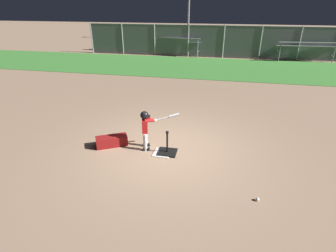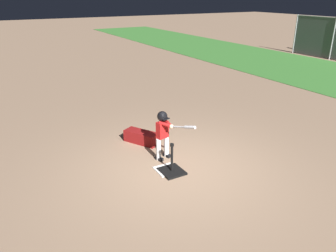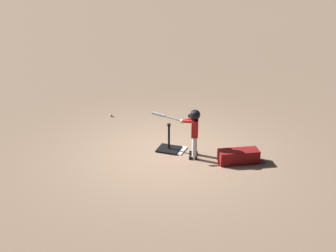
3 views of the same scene
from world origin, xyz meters
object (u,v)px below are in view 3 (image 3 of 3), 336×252
batting_tee (169,147)px  baseball (111,115)px  batter_child (193,128)px  equipment_bag (239,156)px

batting_tee → baseball: batting_tee is taller
baseball → batter_child: bearing=149.8°
batting_tee → batter_child: 0.86m
batter_child → equipment_bag: size_ratio=1.28×
baseball → equipment_bag: bearing=157.7°
batter_child → baseball: bearing=-30.2°
batter_child → equipment_bag: (-0.99, -0.06, -0.54)m
batting_tee → batter_child: size_ratio=0.59×
baseball → equipment_bag: equipment_bag is taller
batting_tee → batter_child: bearing=166.3°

